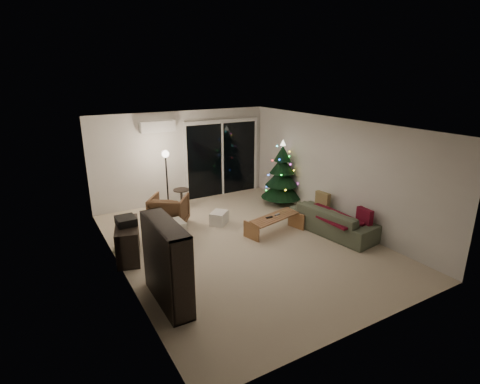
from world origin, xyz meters
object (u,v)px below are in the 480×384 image
at_px(bookshelf, 156,266).
at_px(media_cabinet, 128,241).
at_px(sofa, 333,220).
at_px(coffee_table, 275,225).
at_px(christmas_tree, 282,173).
at_px(armchair, 169,211).

height_order(bookshelf, media_cabinet, bookshelf).
bearing_deg(bookshelf, media_cabinet, 99.03).
distance_m(media_cabinet, sofa, 4.45).
relative_size(sofa, coffee_table, 1.58).
distance_m(coffee_table, christmas_tree, 2.14).
xyz_separation_m(bookshelf, sofa, (4.30, 0.69, -0.38)).
xyz_separation_m(armchair, sofa, (3.06, -2.22, -0.08)).
height_order(bookshelf, armchair, bookshelf).
relative_size(media_cabinet, christmas_tree, 0.62).
bearing_deg(coffee_table, bookshelf, -171.18).
height_order(coffee_table, christmas_tree, christmas_tree).
relative_size(armchair, coffee_table, 0.64).
relative_size(bookshelf, christmas_tree, 0.76).
distance_m(bookshelf, sofa, 4.37).
xyz_separation_m(bookshelf, coffee_table, (3.13, 1.31, -0.47)).
relative_size(armchair, sofa, 0.41).
relative_size(media_cabinet, sofa, 0.54).
xyz_separation_m(armchair, coffee_table, (1.89, -1.61, -0.17)).
bearing_deg(sofa, media_cabinet, 67.56).
height_order(media_cabinet, christmas_tree, christmas_tree).
height_order(sofa, coffee_table, sofa).
distance_m(bookshelf, media_cabinet, 1.85).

